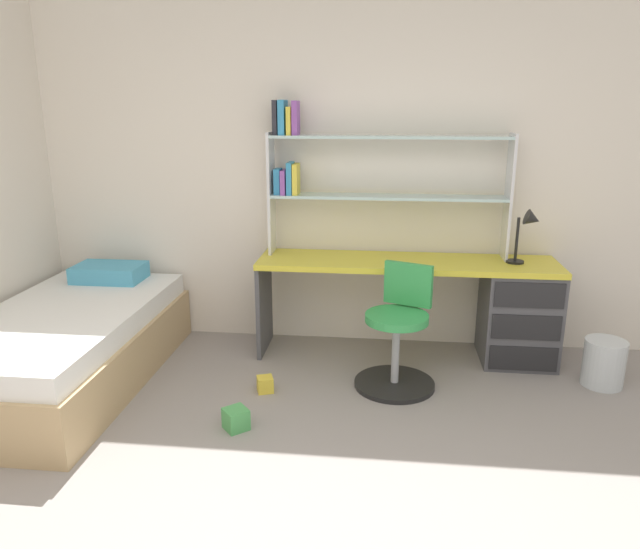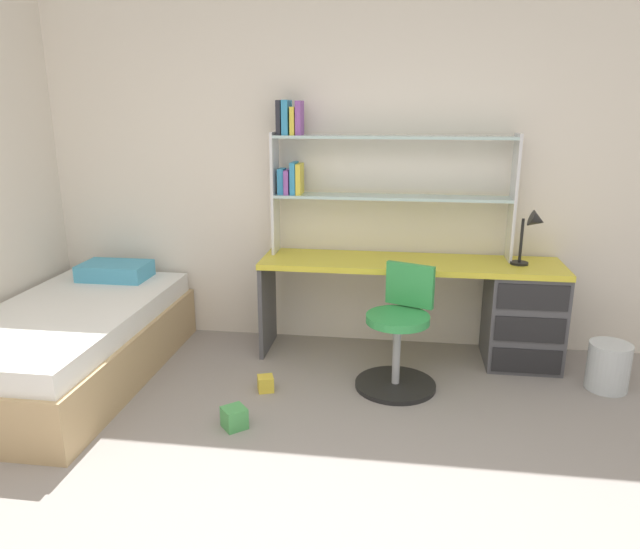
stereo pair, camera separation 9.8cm
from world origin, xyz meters
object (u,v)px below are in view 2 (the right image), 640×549
Objects in this scene: waste_bin at (608,366)px; toy_block_yellow_2 at (266,384)px; bed_platform at (70,343)px; bookshelf_hutch at (360,168)px; toy_block_green_1 at (234,418)px; desk at (489,306)px; swivel_chair at (399,341)px; desk_lamp at (533,229)px.

waste_bin is 3.16× the size of toy_block_yellow_2.
bed_platform is 1.33m from toy_block_yellow_2.
waste_bin is at bearing 5.46° from bed_platform.
bookshelf_hutch is 17.24× the size of toy_block_yellow_2.
bookshelf_hutch reaches higher than waste_bin.
bookshelf_hutch is 13.81× the size of toy_block_green_1.
desk is 6.76× the size of waste_bin.
toy_block_green_1 is (-2.23, -0.80, -0.09)m from waste_bin.
swivel_chair is (-0.62, -0.49, -0.10)m from desk.
bookshelf_hutch reaches higher than toy_block_yellow_2.
toy_block_yellow_2 is at bearing -158.52° from desk_lamp.
waste_bin is (0.71, -0.35, -0.25)m from desk.
toy_block_green_1 is 1.25× the size of toy_block_yellow_2.
waste_bin is (1.33, 0.14, -0.15)m from swivel_chair.
waste_bin is (1.65, -0.49, -1.18)m from bookshelf_hutch.
desk_lamp is (0.24, -0.02, 0.56)m from desk.
swivel_chair is at bearing 36.28° from toy_block_green_1.
waste_bin is 2.38m from toy_block_green_1.
waste_bin is at bearing -34.39° from desk_lamp.
desk is at bearing 174.08° from desk_lamp.
desk reaches higher than toy_block_green_1.
waste_bin is at bearing 6.03° from swivel_chair.
bookshelf_hutch is at bearing 163.52° from waste_bin.
bed_platform is 19.54× the size of toy_block_yellow_2.
bookshelf_hutch is 5.46× the size of waste_bin.
toy_block_green_1 reaches higher than toy_block_yellow_2.
bookshelf_hutch is 1.91m from toy_block_green_1.
bed_platform is at bearing -174.89° from swivel_chair.
desk reaches higher than toy_block_yellow_2.
desk_lamp is (1.17, -0.16, -0.37)m from bookshelf_hutch.
desk is 0.83m from waste_bin.
desk is at bearing 153.82° from waste_bin.
swivel_chair is 0.89m from toy_block_yellow_2.
desk_lamp is 0.49× the size of swivel_chair.
bookshelf_hutch reaches higher than swivel_chair.
bookshelf_hutch is at bearing 172.15° from desk_lamp.
waste_bin is at bearing 8.86° from toy_block_yellow_2.
toy_block_green_1 is (-1.76, -1.13, -0.91)m from desk_lamp.
toy_block_green_1 is (1.24, -0.47, -0.19)m from bed_platform.
bed_platform is (-3.00, -0.66, -0.72)m from desk_lamp.
toy_block_green_1 is 0.47m from toy_block_yellow_2.
bookshelf_hutch is at bearing 58.06° from toy_block_yellow_2.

